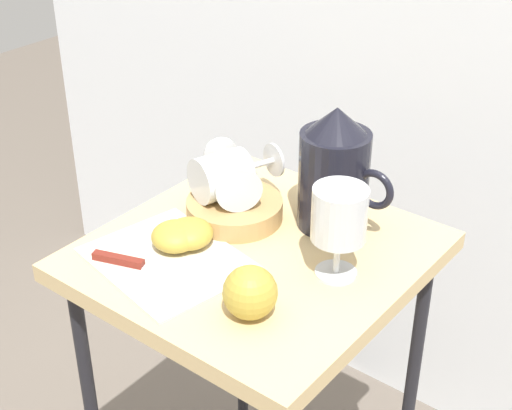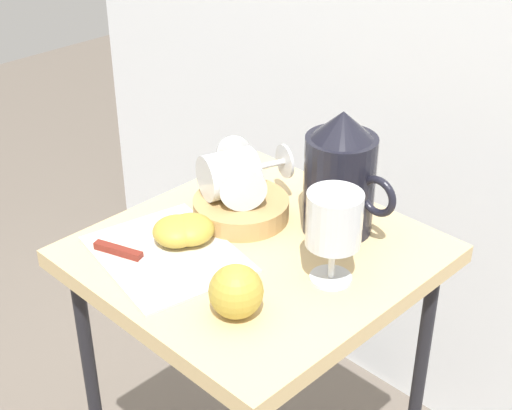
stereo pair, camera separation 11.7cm
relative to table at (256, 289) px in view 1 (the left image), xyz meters
name	(u,v)px [view 1 (the left image)]	position (x,y,z in m)	size (l,w,h in m)	color
curtain_drape	(440,27)	(0.00, 0.59, 0.30)	(2.40, 0.03, 1.90)	white
table	(256,289)	(0.00, 0.00, 0.00)	(0.49, 0.50, 0.73)	tan
linen_napkin	(168,260)	(-0.09, -0.11, 0.08)	(0.24, 0.20, 0.00)	silver
basket_tray	(235,209)	(-0.09, 0.05, 0.10)	(0.16, 0.16, 0.04)	tan
pitcher	(334,179)	(0.05, 0.14, 0.17)	(0.17, 0.12, 0.21)	black
wine_glass_upright	(339,219)	(0.14, 0.02, 0.18)	(0.08, 0.08, 0.15)	silver
wine_glass_tipped_near	(223,175)	(-0.11, 0.05, 0.16)	(0.12, 0.17, 0.08)	silver
wine_glass_tipped_far	(233,179)	(-0.09, 0.05, 0.16)	(0.16, 0.14, 0.08)	silver
apple_half_left	(176,236)	(-0.10, -0.08, 0.11)	(0.08, 0.08, 0.04)	#B29938
apple_half_right	(189,233)	(-0.09, -0.06, 0.11)	(0.08, 0.08, 0.04)	#B29938
apple_whole	(250,292)	(0.10, -0.14, 0.12)	(0.08, 0.08, 0.08)	#B29938
knife	(142,265)	(-0.10, -0.15, 0.09)	(0.23, 0.09, 0.01)	silver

